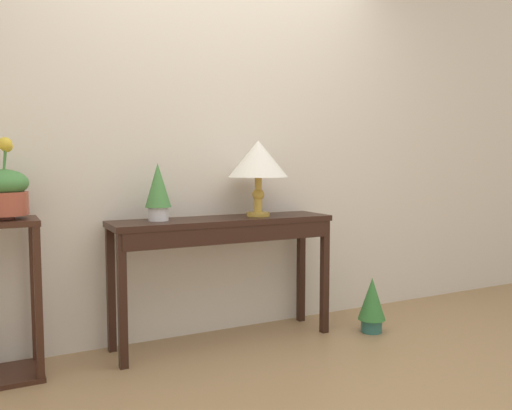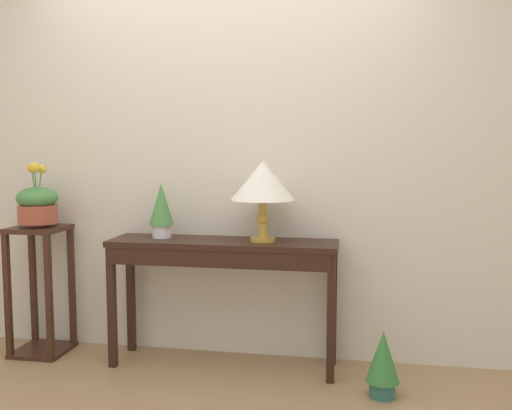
# 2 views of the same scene
# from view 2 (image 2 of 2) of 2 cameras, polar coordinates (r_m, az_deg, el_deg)

# --- Properties ---
(back_wall_with_art) EXTENTS (9.00, 0.10, 2.80)m
(back_wall_with_art) POSITION_cam_2_polar(r_m,az_deg,el_deg) (3.58, -2.72, 6.87)
(back_wall_with_art) COLOR beige
(back_wall_with_art) RESTS_ON ground
(console_table) EXTENTS (1.38, 0.35, 0.78)m
(console_table) POSITION_cam_2_polar(r_m,az_deg,el_deg) (3.36, -3.50, -5.62)
(console_table) COLOR black
(console_table) RESTS_ON ground
(table_lamp) EXTENTS (0.38, 0.38, 0.48)m
(table_lamp) POSITION_cam_2_polar(r_m,az_deg,el_deg) (3.27, 0.70, 2.33)
(table_lamp) COLOR gold
(table_lamp) RESTS_ON console_table
(potted_plant_on_console) EXTENTS (0.15, 0.15, 0.34)m
(potted_plant_on_console) POSITION_cam_2_polar(r_m,az_deg,el_deg) (3.48, -9.69, -0.35)
(potted_plant_on_console) COLOR silver
(potted_plant_on_console) RESTS_ON console_table
(pedestal_stand_left) EXTENTS (0.33, 0.33, 0.84)m
(pedestal_stand_left) POSITION_cam_2_polar(r_m,az_deg,el_deg) (3.90, -21.23, -8.16)
(pedestal_stand_left) COLOR #381E14
(pedestal_stand_left) RESTS_ON ground
(planter_bowl_wide) EXTENTS (0.26, 0.26, 0.41)m
(planter_bowl_wide) POSITION_cam_2_polar(r_m,az_deg,el_deg) (3.81, -21.54, 0.11)
(planter_bowl_wide) COLOR #9E4733
(planter_bowl_wide) RESTS_ON pedestal_stand_left
(potted_plant_floor) EXTENTS (0.18, 0.18, 0.37)m
(potted_plant_floor) POSITION_cam_2_polar(r_m,az_deg,el_deg) (3.15, 12.90, -15.41)
(potted_plant_floor) COLOR #2D665B
(potted_plant_floor) RESTS_ON ground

